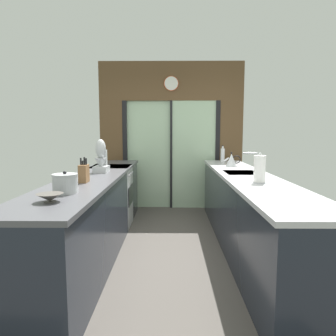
{
  "coord_description": "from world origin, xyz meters",
  "views": [
    {
      "loc": [
        -0.0,
        -3.31,
        1.43
      ],
      "look_at": [
        -0.04,
        0.69,
        0.96
      ],
      "focal_mm": 32.69,
      "sensor_mm": 36.0,
      "label": 1
    }
  ],
  "objects_px": {
    "soap_bottle": "(223,155)",
    "mixing_bowl": "(50,197)",
    "oven_range": "(112,196)",
    "paper_towel_roll": "(260,169)",
    "stock_pot": "(66,183)",
    "kettle": "(232,160)",
    "knife_block": "(84,173)",
    "stand_mixer": "(101,160)"
  },
  "relations": [
    {
      "from": "oven_range",
      "to": "soap_bottle",
      "type": "bearing_deg",
      "value": 21.74
    },
    {
      "from": "stock_pot",
      "to": "paper_towel_roll",
      "type": "bearing_deg",
      "value": 16.72
    },
    {
      "from": "knife_block",
      "to": "kettle",
      "type": "bearing_deg",
      "value": 38.69
    },
    {
      "from": "stock_pot",
      "to": "stand_mixer",
      "type": "bearing_deg",
      "value": 90.0
    },
    {
      "from": "knife_block",
      "to": "stand_mixer",
      "type": "distance_m",
      "value": 0.79
    },
    {
      "from": "mixing_bowl",
      "to": "kettle",
      "type": "distance_m",
      "value": 2.92
    },
    {
      "from": "mixing_bowl",
      "to": "knife_block",
      "type": "xyz_separation_m",
      "value": [
        0.0,
        0.88,
        0.06
      ]
    },
    {
      "from": "kettle",
      "to": "oven_range",
      "type": "bearing_deg",
      "value": 178.12
    },
    {
      "from": "soap_bottle",
      "to": "kettle",
      "type": "bearing_deg",
      "value": -89.82
    },
    {
      "from": "mixing_bowl",
      "to": "knife_block",
      "type": "distance_m",
      "value": 0.89
    },
    {
      "from": "knife_block",
      "to": "stock_pot",
      "type": "xyz_separation_m",
      "value": [
        -0.0,
        -0.55,
        -0.01
      ]
    },
    {
      "from": "paper_towel_roll",
      "to": "soap_bottle",
      "type": "bearing_deg",
      "value": 90.0
    },
    {
      "from": "stand_mixer",
      "to": "paper_towel_roll",
      "type": "relative_size",
      "value": 1.37
    },
    {
      "from": "soap_bottle",
      "to": "paper_towel_roll",
      "type": "height_order",
      "value": "paper_towel_roll"
    },
    {
      "from": "stock_pot",
      "to": "soap_bottle",
      "type": "relative_size",
      "value": 0.76
    },
    {
      "from": "stand_mixer",
      "to": "soap_bottle",
      "type": "relative_size",
      "value": 1.51
    },
    {
      "from": "stock_pot",
      "to": "soap_bottle",
      "type": "xyz_separation_m",
      "value": [
        1.78,
        2.76,
        0.04
      ]
    },
    {
      "from": "kettle",
      "to": "soap_bottle",
      "type": "xyz_separation_m",
      "value": [
        -0.0,
        0.78,
        0.02
      ]
    },
    {
      "from": "oven_range",
      "to": "paper_towel_roll",
      "type": "xyz_separation_m",
      "value": [
        1.8,
        -1.51,
        0.6
      ]
    },
    {
      "from": "mixing_bowl",
      "to": "stand_mixer",
      "type": "bearing_deg",
      "value": 90.0
    },
    {
      "from": "knife_block",
      "to": "soap_bottle",
      "type": "xyz_separation_m",
      "value": [
        1.78,
        2.2,
        0.03
      ]
    },
    {
      "from": "kettle",
      "to": "stand_mixer",
      "type": "bearing_deg",
      "value": -160.15
    },
    {
      "from": "oven_range",
      "to": "stand_mixer",
      "type": "xyz_separation_m",
      "value": [
        0.02,
        -0.7,
        0.63
      ]
    },
    {
      "from": "soap_bottle",
      "to": "knife_block",
      "type": "bearing_deg",
      "value": -128.93
    },
    {
      "from": "mixing_bowl",
      "to": "knife_block",
      "type": "height_order",
      "value": "knife_block"
    },
    {
      "from": "stand_mixer",
      "to": "paper_towel_roll",
      "type": "xyz_separation_m",
      "value": [
        1.78,
        -0.8,
        -0.02
      ]
    },
    {
      "from": "stock_pot",
      "to": "kettle",
      "type": "bearing_deg",
      "value": 48.03
    },
    {
      "from": "mixing_bowl",
      "to": "stand_mixer",
      "type": "xyz_separation_m",
      "value": [
        0.0,
        1.67,
        0.13
      ]
    },
    {
      "from": "oven_range",
      "to": "knife_block",
      "type": "distance_m",
      "value": 1.59
    },
    {
      "from": "oven_range",
      "to": "stock_pot",
      "type": "xyz_separation_m",
      "value": [
        0.02,
        -2.04,
        0.55
      ]
    },
    {
      "from": "kettle",
      "to": "paper_towel_roll",
      "type": "height_order",
      "value": "paper_towel_roll"
    },
    {
      "from": "oven_range",
      "to": "kettle",
      "type": "xyz_separation_m",
      "value": [
        1.8,
        -0.06,
        0.56
      ]
    },
    {
      "from": "paper_towel_roll",
      "to": "stock_pot",
      "type": "bearing_deg",
      "value": -163.28
    },
    {
      "from": "knife_block",
      "to": "stand_mixer",
      "type": "xyz_separation_m",
      "value": [
        -0.0,
        0.78,
        0.07
      ]
    },
    {
      "from": "oven_range",
      "to": "stand_mixer",
      "type": "bearing_deg",
      "value": -88.5
    },
    {
      "from": "knife_block",
      "to": "mixing_bowl",
      "type": "bearing_deg",
      "value": -90.0
    },
    {
      "from": "knife_block",
      "to": "stock_pot",
      "type": "height_order",
      "value": "knife_block"
    },
    {
      "from": "stock_pot",
      "to": "kettle",
      "type": "xyz_separation_m",
      "value": [
        1.78,
        1.98,
        0.02
      ]
    },
    {
      "from": "mixing_bowl",
      "to": "paper_towel_roll",
      "type": "distance_m",
      "value": 1.98
    },
    {
      "from": "soap_bottle",
      "to": "mixing_bowl",
      "type": "bearing_deg",
      "value": -119.96
    },
    {
      "from": "oven_range",
      "to": "knife_block",
      "type": "bearing_deg",
      "value": -89.29
    },
    {
      "from": "oven_range",
      "to": "paper_towel_roll",
      "type": "height_order",
      "value": "paper_towel_roll"
    }
  ]
}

